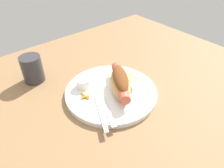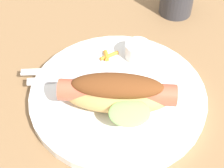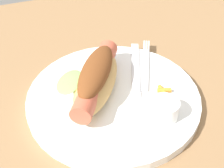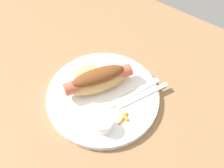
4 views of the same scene
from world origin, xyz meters
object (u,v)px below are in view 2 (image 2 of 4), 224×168
sauce_ramekin (138,51)px  carrot_garnish (108,56)px  hot_dog (117,93)px  knife (74,78)px  plate (118,95)px  fork (67,71)px

sauce_ramekin → carrot_garnish: (-2.56, -4.66, -1.12)cm
hot_dog → knife: hot_dog is taller
plate → carrot_garnish: (-8.18, 2.55, 1.16)cm
sauce_ramekin → carrot_garnish: bearing=-118.8°
plate → hot_dog: hot_dog is taller
sauce_ramekin → carrot_garnish: 5.43cm
plate → sauce_ramekin: bearing=127.9°
hot_dog → sauce_ramekin: bearing=-104.3°
hot_dog → fork: (-10.84, -3.82, -2.85)cm
hot_dog → knife: bearing=-35.2°
hot_dog → fork: 11.85cm
fork → knife: (2.17, 0.35, -0.02)cm
knife → carrot_garnish: bearing=-143.1°
knife → carrot_garnish: carrot_garnish is taller
plate → hot_dog: bearing=-32.3°
hot_dog → knife: (-8.67, -3.48, -2.87)cm
knife → carrot_garnish: (-2.00, 7.60, 0.18)cm
hot_dog → carrot_garnish: hot_dog is taller
carrot_garnish → hot_dog: bearing=-21.1°
sauce_ramekin → fork: bearing=-102.2°
hot_dog → fork: hot_dog is taller
hot_dog → fork: bearing=-37.6°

